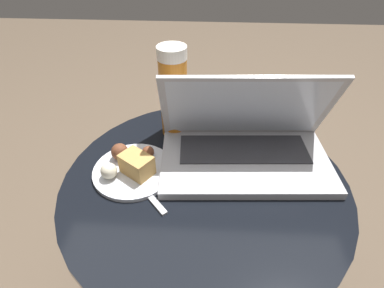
% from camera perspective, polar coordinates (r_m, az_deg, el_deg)
% --- Properties ---
extents(table, '(0.61, 0.61, 0.56)m').
position_cam_1_polar(table, '(0.79, 2.40, -16.25)').
color(table, '#515156').
rests_on(table, ground_plane).
extents(laptop, '(0.39, 0.24, 0.21)m').
position_cam_1_polar(laptop, '(0.68, 10.49, 0.11)').
color(laptop, '#B2B2B7').
rests_on(laptop, table).
extents(beer_glass, '(0.07, 0.07, 0.23)m').
position_cam_1_polar(beer_glass, '(0.73, -3.17, 9.72)').
color(beer_glass, '#C6701E').
rests_on(beer_glass, table).
extents(snack_plate, '(0.18, 0.18, 0.05)m').
position_cam_1_polar(snack_plate, '(0.67, -11.04, -4.17)').
color(snack_plate, silver).
rests_on(snack_plate, table).
extents(fork, '(0.14, 0.16, 0.00)m').
position_cam_1_polar(fork, '(0.66, -10.23, -6.78)').
color(fork, silver).
rests_on(fork, table).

